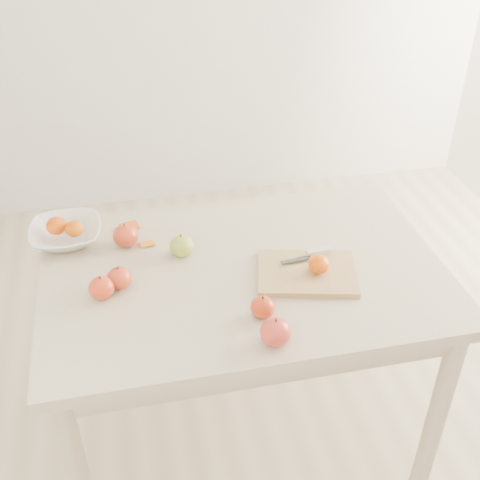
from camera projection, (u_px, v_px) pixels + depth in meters
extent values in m
plane|color=#C6B293|center=(243.00, 428.00, 2.23)|extent=(3.50, 3.50, 0.00)
cube|color=beige|center=(243.00, 274.00, 1.82)|extent=(1.20, 0.80, 0.04)
cylinder|color=#BCAA8E|center=(80.00, 317.00, 2.21)|extent=(0.06, 0.06, 0.71)
cylinder|color=#BCAA8E|center=(357.00, 279.00, 2.40)|extent=(0.06, 0.06, 0.71)
cylinder|color=#BCAA8E|center=(79.00, 479.00, 1.67)|extent=(0.06, 0.06, 0.71)
cylinder|color=#BCAA8E|center=(438.00, 413.00, 1.85)|extent=(0.06, 0.06, 0.71)
cube|color=#A98754|center=(307.00, 273.00, 1.77)|extent=(0.33, 0.27, 0.02)
ellipsoid|color=orange|center=(319.00, 264.00, 1.75)|extent=(0.06, 0.06, 0.05)
imported|color=white|center=(66.00, 234.00, 1.91)|extent=(0.23, 0.23, 0.06)
ellipsoid|color=#CB4407|center=(56.00, 226.00, 1.90)|extent=(0.06, 0.06, 0.06)
ellipsoid|color=#D05807|center=(74.00, 229.00, 1.89)|extent=(0.06, 0.06, 0.05)
cube|color=#CE520E|center=(130.00, 228.00, 1.98)|extent=(0.07, 0.06, 0.01)
cube|color=orange|center=(147.00, 245.00, 1.91)|extent=(0.05, 0.04, 0.01)
cube|color=silver|center=(319.00, 252.00, 1.83)|extent=(0.08, 0.02, 0.01)
cube|color=#383B40|center=(296.00, 260.00, 1.80)|extent=(0.10, 0.02, 0.00)
ellipsoid|color=olive|center=(181.00, 246.00, 1.84)|extent=(0.08, 0.08, 0.07)
ellipsoid|color=#A71613|center=(101.00, 288.00, 1.68)|extent=(0.07, 0.07, 0.07)
ellipsoid|color=#99180A|center=(119.00, 278.00, 1.72)|extent=(0.07, 0.07, 0.06)
ellipsoid|color=maroon|center=(126.00, 236.00, 1.89)|extent=(0.08, 0.08, 0.07)
ellipsoid|color=#9D0C10|center=(263.00, 307.00, 1.62)|extent=(0.07, 0.07, 0.06)
ellipsoid|color=#A61722|center=(275.00, 332.00, 1.53)|extent=(0.08, 0.08, 0.07)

